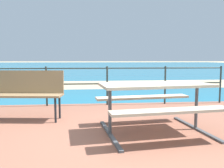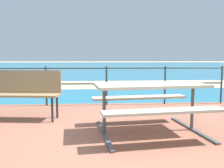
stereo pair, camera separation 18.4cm
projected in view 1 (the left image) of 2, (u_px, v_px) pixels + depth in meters
ground_plane at (119, 141)px, 3.43m from camera, size 240.00×240.00×0.00m
patio_paving at (119, 139)px, 3.43m from camera, size 6.40×5.20×0.06m
sea_water at (92, 66)px, 43.03m from camera, size 90.00×90.00×0.01m
beach_strip at (99, 84)px, 10.97m from camera, size 54.04×4.17×0.01m
picnic_table at (155, 95)px, 3.58m from camera, size 1.82×1.57×0.76m
park_bench at (22, 90)px, 4.38m from camera, size 1.59×0.59×0.92m
railing_fence at (107, 80)px, 5.76m from camera, size 5.94×0.04×0.96m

